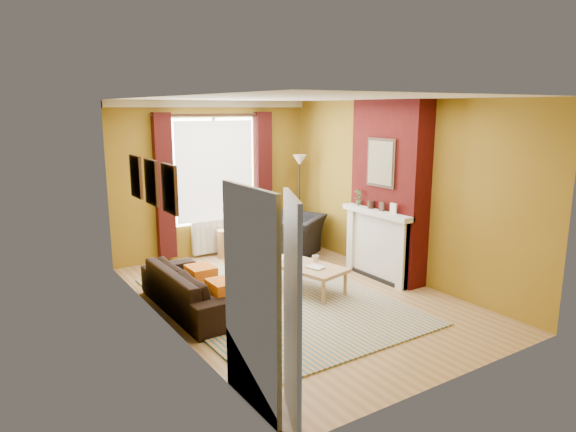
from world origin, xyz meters
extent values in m
plane|color=olive|center=(0.00, 0.00, 0.00)|extent=(5.50, 5.50, 0.00)
cube|color=olive|center=(0.00, 2.75, 1.40)|extent=(3.80, 0.02, 2.80)
cube|color=olive|center=(0.00, -2.75, 1.40)|extent=(3.80, 0.02, 2.80)
cube|color=olive|center=(1.90, 0.00, 1.40)|extent=(0.02, 5.50, 2.80)
cube|color=olive|center=(-1.90, 0.00, 1.40)|extent=(0.02, 5.50, 2.80)
cube|color=white|center=(0.00, 0.00, 2.80)|extent=(3.80, 5.50, 0.01)
cube|color=#400A09|center=(1.72, 0.00, 1.40)|extent=(0.35, 1.40, 2.80)
cube|color=silver|center=(1.53, 0.00, 0.55)|extent=(0.12, 1.30, 1.10)
cube|color=silver|center=(1.48, 0.00, 1.08)|extent=(0.22, 1.40, 0.08)
cube|color=silver|center=(1.51, -0.58, 0.52)|extent=(0.16, 0.14, 1.04)
cube|color=silver|center=(1.51, 0.58, 0.52)|extent=(0.16, 0.14, 1.04)
cube|color=black|center=(1.56, 0.00, 0.45)|extent=(0.06, 0.80, 0.90)
cube|color=black|center=(1.54, 0.00, 0.03)|extent=(0.20, 1.00, 0.06)
cube|color=silver|center=(1.49, -0.35, 1.20)|extent=(0.03, 0.12, 0.16)
cube|color=#311D13|center=(1.49, -0.10, 1.19)|extent=(0.03, 0.10, 0.14)
cylinder|color=#311D13|center=(1.49, 0.15, 1.18)|extent=(0.10, 0.10, 0.12)
cube|color=#311D13|center=(1.53, 0.00, 1.85)|extent=(0.03, 0.60, 0.75)
cube|color=#B07B3B|center=(1.51, 0.00, 1.85)|extent=(0.01, 0.52, 0.66)
cube|color=silver|center=(0.00, 2.71, 2.74)|extent=(3.80, 0.08, 0.12)
cube|color=white|center=(0.00, 2.72, 1.55)|extent=(1.60, 0.04, 1.90)
cube|color=white|center=(0.00, 2.68, 1.55)|extent=(1.50, 0.02, 1.80)
cube|color=silver|center=(0.00, 2.70, 1.55)|extent=(0.06, 0.04, 1.90)
cube|color=#390D0C|center=(-0.98, 2.63, 1.35)|extent=(0.30, 0.16, 2.50)
cube|color=#390D0C|center=(0.98, 2.63, 1.35)|extent=(0.30, 0.16, 2.50)
cylinder|color=#311D13|center=(0.00, 2.63, 2.55)|extent=(2.30, 0.05, 0.05)
cube|color=silver|center=(0.00, 2.65, 0.35)|extent=(1.00, 0.10, 0.60)
cube|color=silver|center=(-0.45, 2.59, 0.35)|extent=(0.04, 0.03, 0.56)
cube|color=silver|center=(-0.34, 2.59, 0.35)|extent=(0.04, 0.03, 0.56)
cube|color=silver|center=(-0.23, 2.59, 0.35)|extent=(0.04, 0.03, 0.56)
cube|color=silver|center=(-0.12, 2.59, 0.35)|extent=(0.04, 0.03, 0.56)
cube|color=silver|center=(-0.01, 2.59, 0.35)|extent=(0.04, 0.03, 0.56)
cube|color=silver|center=(0.10, 2.59, 0.35)|extent=(0.04, 0.03, 0.56)
cube|color=silver|center=(0.21, 2.59, 0.35)|extent=(0.04, 0.03, 0.56)
cube|color=silver|center=(0.32, 2.59, 0.35)|extent=(0.04, 0.03, 0.56)
cube|color=silver|center=(0.43, 2.59, 0.35)|extent=(0.04, 0.03, 0.56)
cube|color=#311D13|center=(-1.87, -0.10, 1.75)|extent=(0.04, 0.44, 0.58)
cube|color=#A8D331|center=(-1.84, -0.10, 1.75)|extent=(0.01, 0.38, 0.52)
cube|color=#311D13|center=(-1.87, 0.55, 1.75)|extent=(0.04, 0.44, 0.58)
cube|color=#3A8A2E|center=(-1.84, 0.55, 1.75)|extent=(0.01, 0.38, 0.52)
cube|color=#311D13|center=(-1.87, 1.20, 1.75)|extent=(0.04, 0.44, 0.58)
cube|color=gold|center=(-1.84, 1.20, 1.75)|extent=(0.01, 0.38, 0.52)
cube|color=silver|center=(-1.88, -2.05, 1.00)|extent=(0.05, 0.94, 2.06)
cube|color=black|center=(-1.85, -2.05, 1.00)|extent=(0.02, 0.80, 1.98)
cube|color=silver|center=(-1.68, -2.41, 1.00)|extent=(0.37, 0.74, 1.98)
imported|color=#3B7031|center=(1.49, 0.45, 1.26)|extent=(0.14, 0.10, 0.27)
cube|color=#C55E10|center=(-1.27, -0.21, 0.47)|extent=(0.34, 0.40, 0.16)
cube|color=#C55E10|center=(-1.27, 0.49, 0.47)|extent=(0.34, 0.40, 0.16)
cube|color=#306185|center=(-0.33, 0.04, 0.01)|extent=(2.85, 3.92, 0.02)
imported|color=black|center=(-1.42, 0.39, 0.30)|extent=(0.82, 2.04, 0.59)
imported|color=black|center=(1.10, 1.81, 0.37)|extent=(1.49, 1.45, 0.74)
cube|color=tan|center=(0.22, 0.13, 0.39)|extent=(0.89, 1.35, 0.05)
cylinder|color=tan|center=(0.12, -0.47, 0.18)|extent=(0.06, 0.06, 0.36)
cylinder|color=tan|center=(0.60, -0.35, 0.18)|extent=(0.06, 0.06, 0.36)
cylinder|color=tan|center=(-0.15, 0.62, 0.18)|extent=(0.06, 0.06, 0.36)
cylinder|color=tan|center=(0.33, 0.73, 0.18)|extent=(0.06, 0.06, 0.36)
cylinder|color=#A57447|center=(0.09, 2.40, 0.25)|extent=(0.42, 0.42, 0.50)
cylinder|color=black|center=(1.53, 2.21, 0.02)|extent=(0.32, 0.32, 0.03)
cylinder|color=black|center=(1.53, 2.21, 0.86)|extent=(0.03, 0.03, 1.66)
cone|color=beige|center=(1.53, 2.21, 1.70)|extent=(0.32, 0.32, 0.20)
imported|color=#999999|center=(0.17, -0.11, 0.42)|extent=(0.25, 0.29, 0.02)
imported|color=#999999|center=(0.08, 0.56, 0.42)|extent=(0.33, 0.38, 0.02)
imported|color=#999999|center=(0.45, 0.18, 0.46)|extent=(0.12, 0.12, 0.09)
cube|color=#272729|center=(0.06, 0.20, 0.42)|extent=(0.13, 0.18, 0.02)
camera|label=1|loc=(-3.91, -5.80, 2.68)|focal=32.00mm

